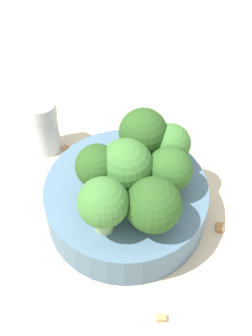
# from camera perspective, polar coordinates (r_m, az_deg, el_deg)

# --- Properties ---
(ground_plane) EXTENTS (3.00, 3.00, 0.00)m
(ground_plane) POSITION_cam_1_polar(r_m,az_deg,el_deg) (0.47, 0.00, -5.66)
(ground_plane) COLOR beige
(bowl) EXTENTS (0.16, 0.16, 0.04)m
(bowl) POSITION_cam_1_polar(r_m,az_deg,el_deg) (0.45, 0.00, -4.17)
(bowl) COLOR slate
(bowl) RESTS_ON ground_plane
(broccoli_floret_0) EXTENTS (0.04, 0.04, 0.05)m
(broccoli_floret_0) POSITION_cam_1_polar(r_m,az_deg,el_deg) (0.41, -3.48, 0.00)
(broccoli_floret_0) COLOR #8EB770
(broccoli_floret_0) RESTS_ON bowl
(broccoli_floret_1) EXTENTS (0.04, 0.04, 0.05)m
(broccoli_floret_1) POSITION_cam_1_polar(r_m,az_deg,el_deg) (0.44, 5.45, 2.88)
(broccoli_floret_1) COLOR #8EB770
(broccoli_floret_1) RESTS_ON bowl
(broccoli_floret_2) EXTENTS (0.05, 0.05, 0.05)m
(broccoli_floret_2) POSITION_cam_1_polar(r_m,az_deg,el_deg) (0.39, 3.37, -4.59)
(broccoli_floret_2) COLOR #7A9E5B
(broccoli_floret_2) RESTS_ON bowl
(broccoli_floret_3) EXTENTS (0.05, 0.05, 0.06)m
(broccoli_floret_3) POSITION_cam_1_polar(r_m,az_deg,el_deg) (0.41, 0.52, 0.10)
(broccoli_floret_3) COLOR #8EB770
(broccoli_floret_3) RESTS_ON bowl
(broccoli_floret_4) EXTENTS (0.05, 0.05, 0.06)m
(broccoli_floret_4) POSITION_cam_1_polar(r_m,az_deg,el_deg) (0.43, 1.80, 4.30)
(broccoli_floret_4) COLOR #84AD66
(broccoli_floret_4) RESTS_ON bowl
(broccoli_floret_5) EXTENTS (0.04, 0.04, 0.05)m
(broccoli_floret_5) POSITION_cam_1_polar(r_m,az_deg,el_deg) (0.42, 5.31, -0.27)
(broccoli_floret_5) COLOR #84AD66
(broccoli_floret_5) RESTS_ON bowl
(broccoli_floret_6) EXTENTS (0.04, 0.04, 0.06)m
(broccoli_floret_6) POSITION_cam_1_polar(r_m,az_deg,el_deg) (0.38, -2.81, -4.39)
(broccoli_floret_6) COLOR #8EB770
(broccoli_floret_6) RESTS_ON bowl
(pepper_shaker) EXTENTS (0.03, 0.03, 0.07)m
(pepper_shaker) POSITION_cam_1_polar(r_m,az_deg,el_deg) (0.51, -9.89, 5.06)
(pepper_shaker) COLOR #B2B7BC
(pepper_shaker) RESTS_ON ground_plane
(almond_crumb_0) EXTENTS (0.01, 0.01, 0.01)m
(almond_crumb_0) POSITION_cam_1_polar(r_m,az_deg,el_deg) (0.42, 4.35, -17.65)
(almond_crumb_0) COLOR #AD7F4C
(almond_crumb_0) RESTS_ON ground_plane
(almond_crumb_1) EXTENTS (0.01, 0.01, 0.01)m
(almond_crumb_1) POSITION_cam_1_polar(r_m,az_deg,el_deg) (0.53, -9.27, 2.26)
(almond_crumb_1) COLOR olive
(almond_crumb_1) RESTS_ON ground_plane
(almond_crumb_2) EXTENTS (0.01, 0.01, 0.01)m
(almond_crumb_2) POSITION_cam_1_polar(r_m,az_deg,el_deg) (0.54, 1.32, 5.21)
(almond_crumb_2) COLOR tan
(almond_crumb_2) RESTS_ON ground_plane
(almond_crumb_3) EXTENTS (0.01, 0.01, 0.01)m
(almond_crumb_3) POSITION_cam_1_polar(r_m,az_deg,el_deg) (0.53, -7.44, 2.56)
(almond_crumb_3) COLOR olive
(almond_crumb_3) RESTS_ON ground_plane
(almond_crumb_4) EXTENTS (0.01, 0.01, 0.01)m
(almond_crumb_4) POSITION_cam_1_polar(r_m,az_deg,el_deg) (0.47, 11.37, -6.96)
(almond_crumb_4) COLOR olive
(almond_crumb_4) RESTS_ON ground_plane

